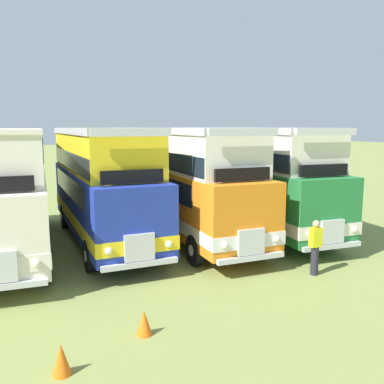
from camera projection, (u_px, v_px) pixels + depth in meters
The scene contains 9 objects.
ground_plane at pixel (105, 242), 16.68m from camera, with size 200.00×200.00×0.00m, color olive.
bus_second_in_row at pixel (9, 185), 15.25m from camera, with size 3.02×10.93×4.49m.
bus_third_in_row at pixel (102, 183), 16.50m from camera, with size 2.75×10.06×4.52m.
bus_fourth_in_row at pixel (183, 179), 17.67m from camera, with size 2.62×11.23×4.52m.
bus_fifth_in_row at pixel (253, 176), 18.88m from camera, with size 3.00×11.05×4.52m.
cone_mid_row at pixel (144, 323), 9.20m from camera, with size 0.36×0.36×0.57m, color orange.
cone_far_end at pixel (61, 359), 7.71m from camera, with size 0.36×0.36×0.61m, color orange.
marshal_person at pixel (315, 247), 12.88m from camera, with size 0.36×0.24×1.73m.
rope_fence_line at pixel (69, 186), 27.61m from camera, with size 19.60×0.08×1.05m.
Camera 1 is at (-2.99, -16.27, 4.54)m, focal length 39.11 mm.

